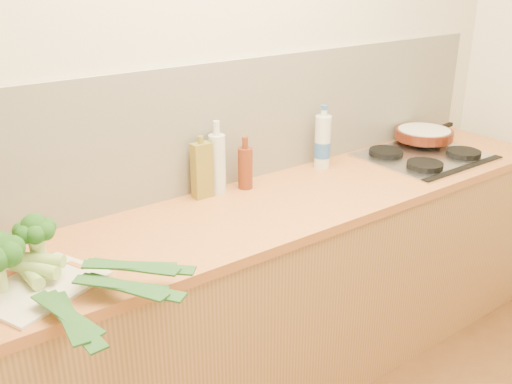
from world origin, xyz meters
TOP-DOWN VIEW (x-y plane):
  - room_shell at (0.00, 1.49)m, footprint 3.50×3.50m
  - counter at (0.00, 1.20)m, footprint 3.20×0.62m
  - gas_hob at (1.02, 1.20)m, footprint 0.58×0.50m
  - chopping_board at (-0.91, 1.10)m, footprint 0.42×0.37m
  - broccoli_right at (-0.88, 1.20)m, footprint 0.13×0.13m
  - leek_front at (-0.92, 1.05)m, footprint 0.12×0.64m
  - leek_mid at (-0.87, 1.08)m, footprint 0.44×0.61m
  - leek_back at (-0.83, 1.09)m, footprint 0.50×0.50m
  - skillet at (1.18, 1.33)m, footprint 0.44×0.30m
  - oil_tin at (-0.14, 1.42)m, footprint 0.08×0.05m
  - glass_bottle at (-0.06, 1.43)m, footprint 0.07×0.07m
  - amber_bottle at (0.06, 1.40)m, footprint 0.06×0.06m
  - water_bottle at (0.51, 1.40)m, footprint 0.08×0.08m

SIDE VIEW (x-z plane):
  - counter at x=0.00m, z-range 0.00..0.90m
  - chopping_board at x=-0.91m, z-range 0.90..0.91m
  - gas_hob at x=1.02m, z-range 0.89..0.93m
  - leek_front at x=-0.92m, z-range 0.91..0.95m
  - leek_mid at x=-0.87m, z-range 0.93..0.97m
  - skillet at x=1.18m, z-range 0.94..0.99m
  - leek_back at x=-0.83m, z-range 0.95..0.99m
  - amber_bottle at x=0.06m, z-range 0.88..1.11m
  - water_bottle at x=0.51m, z-range 0.88..1.16m
  - oil_tin at x=-0.14m, z-range 0.89..1.15m
  - glass_bottle at x=-0.06m, z-range 0.88..1.19m
  - broccoli_right at x=-0.88m, z-range 0.95..1.14m
  - room_shell at x=0.00m, z-range -0.58..2.92m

